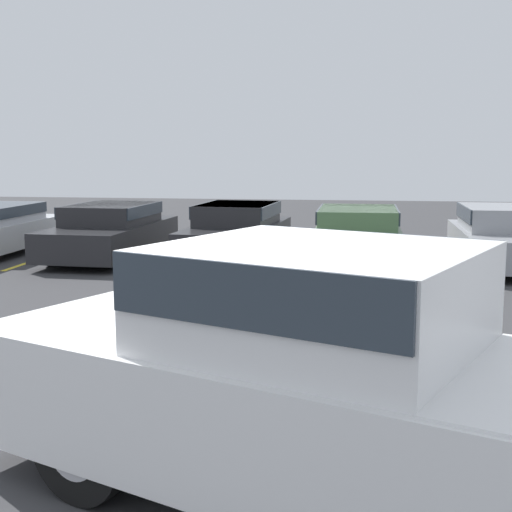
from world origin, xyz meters
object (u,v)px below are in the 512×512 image
at_px(parked_sedan_b, 111,230).
at_px(parked_sedan_e, 503,235).
at_px(parked_sedan_d, 358,234).
at_px(wheel_stop_curb, 164,240).
at_px(parked_sedan_c, 237,229).
at_px(pickup_truck, 356,386).

distance_m(parked_sedan_b, parked_sedan_e, 8.61).
relative_size(parked_sedan_b, parked_sedan_e, 1.03).
relative_size(parked_sedan_d, wheel_stop_curb, 2.80).
bearing_deg(parked_sedan_e, parked_sedan_b, -89.75).
bearing_deg(parked_sedan_d, parked_sedan_c, -100.13).
xyz_separation_m(parked_sedan_d, parked_sedan_e, (3.04, 0.04, 0.03)).
bearing_deg(parked_sedan_c, parked_sedan_d, 83.78).
bearing_deg(parked_sedan_d, pickup_truck, 0.47).
relative_size(parked_sedan_d, parked_sedan_e, 1.04).
distance_m(pickup_truck, parked_sedan_b, 12.23).
bearing_deg(parked_sedan_c, wheel_stop_curb, -131.34).
bearing_deg(parked_sedan_b, parked_sedan_d, 92.13).
relative_size(parked_sedan_b, parked_sedan_c, 1.02).
height_order(pickup_truck, parked_sedan_e, pickup_truck).
xyz_separation_m(parked_sedan_b, parked_sedan_c, (2.84, 0.46, 0.00)).
distance_m(pickup_truck, parked_sedan_e, 11.25).
bearing_deg(wheel_stop_curb, pickup_truck, -69.12).
relative_size(pickup_truck, parked_sedan_e, 1.37).
xyz_separation_m(pickup_truck, parked_sedan_e, (2.95, 10.86, -0.22)).
xyz_separation_m(pickup_truck, parked_sedan_c, (-2.82, 11.31, -0.24)).
relative_size(pickup_truck, parked_sedan_c, 1.36).
distance_m(parked_sedan_b, parked_sedan_c, 2.87).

